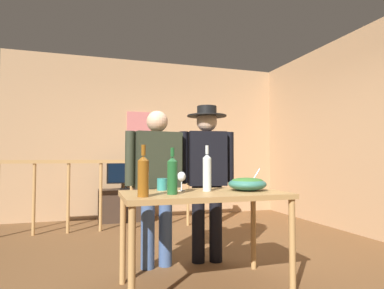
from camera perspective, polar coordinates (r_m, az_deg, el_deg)
ground_plane at (r=3.37m, az=1.96°, el=-20.47°), size 7.45×7.45×0.00m
back_wall at (r=6.00m, az=-7.15°, el=1.08°), size 4.97×0.10×2.83m
side_wall_right at (r=5.27m, az=24.94°, el=1.78°), size 0.10×4.30×2.83m
framed_picture at (r=5.92m, az=-9.32°, el=3.41°), size 0.43×0.03×0.48m
stair_railing at (r=4.95m, az=-7.99°, el=-6.96°), size 3.16×0.10×1.07m
tv_console at (r=5.63m, az=-11.57°, el=-10.39°), size 0.90×0.40×0.53m
flat_screen_tv at (r=5.55m, az=-11.49°, el=-4.90°), size 0.64×0.12×0.47m
serving_table at (r=2.65m, az=2.08°, el=-10.19°), size 1.30×0.70×0.77m
salad_bowl at (r=2.79m, az=9.72°, el=-6.76°), size 0.32×0.32×0.19m
wine_glass at (r=2.72m, az=-1.85°, el=-5.82°), size 0.07×0.07×0.16m
wine_bottle_clear at (r=2.70m, az=2.67°, el=-4.84°), size 0.07×0.07×0.38m
wine_bottle_green at (r=2.46m, az=-3.48°, el=-5.34°), size 0.08×0.08×0.35m
wine_bottle_amber at (r=2.32m, az=-8.59°, el=-5.38°), size 0.08×0.08×0.37m
mug_teal at (r=2.78m, az=-5.23°, el=-7.00°), size 0.13×0.09×0.10m
person_standing_left at (r=3.17m, az=-6.20°, el=-5.17°), size 0.62×0.28×1.51m
person_standing_right at (r=3.31m, az=2.64°, el=-4.40°), size 0.56×0.41×1.58m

